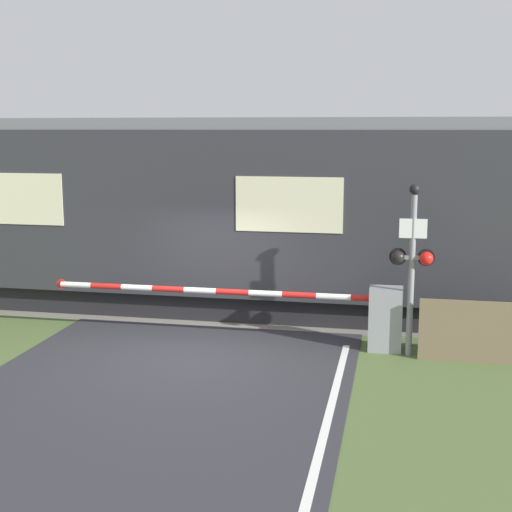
# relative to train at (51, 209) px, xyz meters

# --- Properties ---
(ground_plane) EXTENTS (80.00, 80.00, 0.00)m
(ground_plane) POSITION_rel_train_xyz_m (4.36, -3.39, -2.17)
(ground_plane) COLOR #4C6033
(track_bed) EXTENTS (36.00, 3.20, 0.13)m
(track_bed) POSITION_rel_train_xyz_m (4.36, 0.00, -2.14)
(track_bed) COLOR slate
(track_bed) RESTS_ON ground_plane
(train) EXTENTS (21.27, 3.09, 4.24)m
(train) POSITION_rel_train_xyz_m (0.00, 0.00, 0.00)
(train) COLOR black
(train) RESTS_ON ground_plane
(crossing_barrier) EXTENTS (6.78, 0.44, 1.18)m
(crossing_barrier) POSITION_rel_train_xyz_m (7.16, -2.47, -1.50)
(crossing_barrier) COLOR gray
(crossing_barrier) RESTS_ON ground_plane
(signal_post) EXTENTS (0.79, 0.26, 3.08)m
(signal_post) POSITION_rel_train_xyz_m (8.22, -2.70, -0.41)
(signal_post) COLOR gray
(signal_post) RESTS_ON ground_plane
(roadside_fence) EXTENTS (2.48, 0.06, 1.10)m
(roadside_fence) POSITION_rel_train_xyz_m (9.62, -2.86, -1.62)
(roadside_fence) COLOR #726047
(roadside_fence) RESTS_ON ground_plane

